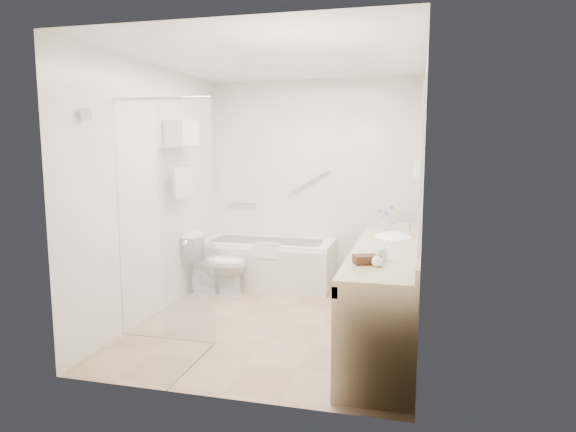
% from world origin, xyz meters
% --- Properties ---
extents(floor, '(3.20, 3.20, 0.00)m').
position_xyz_m(floor, '(0.00, 0.00, 0.00)').
color(floor, '#A28164').
rests_on(floor, ground).
extents(ceiling, '(2.60, 3.20, 0.10)m').
position_xyz_m(ceiling, '(0.00, 0.00, 2.50)').
color(ceiling, white).
rests_on(ceiling, wall_back).
extents(wall_back, '(2.60, 0.10, 2.50)m').
position_xyz_m(wall_back, '(0.00, 1.60, 1.25)').
color(wall_back, silver).
rests_on(wall_back, ground).
extents(wall_front, '(2.60, 0.10, 2.50)m').
position_xyz_m(wall_front, '(0.00, -1.60, 1.25)').
color(wall_front, silver).
rests_on(wall_front, ground).
extents(wall_left, '(0.10, 3.20, 2.50)m').
position_xyz_m(wall_left, '(-1.30, 0.00, 1.25)').
color(wall_left, silver).
rests_on(wall_left, ground).
extents(wall_right, '(0.10, 3.20, 2.50)m').
position_xyz_m(wall_right, '(1.30, 0.00, 1.25)').
color(wall_right, silver).
rests_on(wall_right, ground).
extents(bathtub, '(1.60, 0.73, 0.59)m').
position_xyz_m(bathtub, '(-0.50, 1.24, 0.28)').
color(bathtub, white).
rests_on(bathtub, floor).
extents(grab_bar_short, '(0.40, 0.03, 0.03)m').
position_xyz_m(grab_bar_short, '(-0.95, 1.56, 0.95)').
color(grab_bar_short, silver).
rests_on(grab_bar_short, wall_back).
extents(grab_bar_long, '(0.53, 0.03, 0.33)m').
position_xyz_m(grab_bar_long, '(-0.05, 1.56, 1.25)').
color(grab_bar_long, silver).
rests_on(grab_bar_long, wall_back).
extents(shower_enclosure, '(0.96, 0.91, 2.11)m').
position_xyz_m(shower_enclosure, '(-0.63, -0.93, 1.07)').
color(shower_enclosure, silver).
rests_on(shower_enclosure, floor).
extents(towel_shelf, '(0.24, 0.55, 0.81)m').
position_xyz_m(towel_shelf, '(-1.17, 0.35, 1.75)').
color(towel_shelf, silver).
rests_on(towel_shelf, wall_left).
extents(vanity_counter, '(0.55, 2.70, 0.95)m').
position_xyz_m(vanity_counter, '(1.02, -0.15, 0.64)').
color(vanity_counter, tan).
rests_on(vanity_counter, floor).
extents(sink, '(0.40, 0.52, 0.14)m').
position_xyz_m(sink, '(1.05, 0.25, 0.82)').
color(sink, white).
rests_on(sink, vanity_counter).
extents(faucet, '(0.03, 0.03, 0.14)m').
position_xyz_m(faucet, '(1.20, 0.25, 0.93)').
color(faucet, silver).
rests_on(faucet, vanity_counter).
extents(mirror, '(0.02, 2.00, 1.20)m').
position_xyz_m(mirror, '(1.29, -0.15, 1.55)').
color(mirror, '#A9AEB5').
rests_on(mirror, wall_right).
extents(hairdryer_unit, '(0.08, 0.10, 0.18)m').
position_xyz_m(hairdryer_unit, '(1.25, 1.05, 1.45)').
color(hairdryer_unit, white).
rests_on(hairdryer_unit, wall_right).
extents(toilet, '(0.75, 0.46, 0.70)m').
position_xyz_m(toilet, '(-0.95, 0.70, 0.35)').
color(toilet, white).
rests_on(toilet, floor).
extents(amenity_basket, '(0.22, 0.19, 0.06)m').
position_xyz_m(amenity_basket, '(0.92, -0.96, 0.88)').
color(amenity_basket, '#452C18').
rests_on(amenity_basket, vanity_counter).
extents(soap_bottle_a, '(0.07, 0.14, 0.06)m').
position_xyz_m(soap_bottle_a, '(1.03, -0.83, 0.88)').
color(soap_bottle_a, white).
rests_on(soap_bottle_a, vanity_counter).
extents(soap_bottle_b, '(0.09, 0.12, 0.08)m').
position_xyz_m(soap_bottle_b, '(1.00, -1.04, 0.89)').
color(soap_bottle_b, white).
rests_on(soap_bottle_b, vanity_counter).
extents(water_bottle_left, '(0.06, 0.06, 0.18)m').
position_xyz_m(water_bottle_left, '(0.89, 0.76, 0.93)').
color(water_bottle_left, silver).
rests_on(water_bottle_left, vanity_counter).
extents(water_bottle_mid, '(0.06, 0.06, 0.18)m').
position_xyz_m(water_bottle_mid, '(0.97, 0.55, 0.93)').
color(water_bottle_mid, silver).
rests_on(water_bottle_mid, vanity_counter).
extents(water_bottle_right, '(0.06, 0.06, 0.19)m').
position_xyz_m(water_bottle_right, '(0.99, 1.06, 0.93)').
color(water_bottle_right, silver).
rests_on(water_bottle_right, vanity_counter).
extents(drinking_glass_near, '(0.08, 0.08, 0.08)m').
position_xyz_m(drinking_glass_near, '(0.95, 0.56, 0.89)').
color(drinking_glass_near, silver).
rests_on(drinking_glass_near, vanity_counter).
extents(drinking_glass_far, '(0.08, 0.08, 0.09)m').
position_xyz_m(drinking_glass_far, '(1.01, 0.99, 0.90)').
color(drinking_glass_far, silver).
rests_on(drinking_glass_far, vanity_counter).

